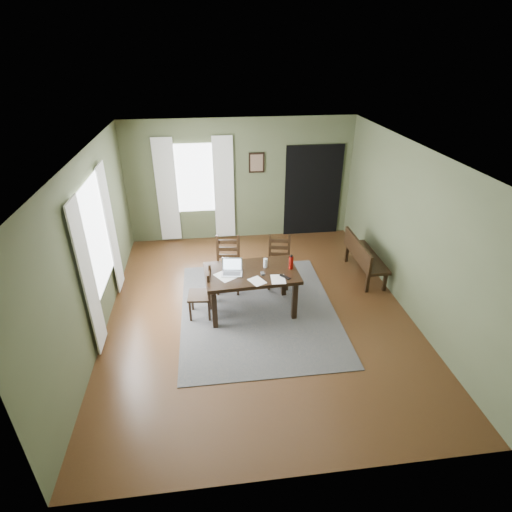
{
  "coord_description": "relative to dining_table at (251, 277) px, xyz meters",
  "views": [
    {
      "loc": [
        -0.74,
        -5.54,
        4.08
      ],
      "look_at": [
        0.0,
        0.3,
        0.9
      ],
      "focal_mm": 28.0,
      "sensor_mm": 36.0,
      "label": 1
    }
  ],
  "objects": [
    {
      "name": "doorway_back",
      "position": [
        1.76,
        2.95,
        0.38
      ],
      "size": [
        1.3,
        0.03,
        2.1
      ],
      "color": "black",
      "rests_on": "ground"
    },
    {
      "name": "computer_mouse",
      "position": [
        0.17,
        -0.11,
        0.11
      ],
      "size": [
        0.06,
        0.09,
        0.03
      ],
      "primitive_type": "cube",
      "rotation": [
        0.0,
        0.0,
        0.07
      ],
      "color": "#3F3F42",
      "rests_on": "dining_table"
    },
    {
      "name": "tv_remote",
      "position": [
        0.51,
        -0.25,
        0.1
      ],
      "size": [
        0.16,
        0.18,
        0.02
      ],
      "primitive_type": "cube",
      "rotation": [
        0.0,
        0.0,
        0.7
      ],
      "color": "black",
      "rests_on": "dining_table"
    },
    {
      "name": "framed_picture",
      "position": [
        0.46,
        2.94,
        1.08
      ],
      "size": [
        0.34,
        0.03,
        0.44
      ],
      "color": "black",
      "rests_on": "ground"
    },
    {
      "name": "water_bottle",
      "position": [
        0.66,
        0.02,
        0.21
      ],
      "size": [
        0.08,
        0.08,
        0.25
      ],
      "rotation": [
        0.0,
        0.0,
        -0.08
      ],
      "color": "#B0150D",
      "rests_on": "dining_table"
    },
    {
      "name": "chair_back_left",
      "position": [
        -0.34,
        0.73,
        -0.17
      ],
      "size": [
        0.49,
        0.5,
        1.01
      ],
      "rotation": [
        0.0,
        0.0,
        -0.12
      ],
      "color": "black",
      "rests_on": "rug"
    },
    {
      "name": "rug",
      "position": [
        0.11,
        -0.02,
        -0.67
      ],
      "size": [
        2.6,
        3.2,
        0.01
      ],
      "color": "#464646",
      "rests_on": "ground"
    },
    {
      "name": "drinking_glass",
      "position": [
        0.25,
        0.12,
        0.17
      ],
      "size": [
        0.07,
        0.07,
        0.15
      ],
      "primitive_type": "cylinder",
      "rotation": [
        0.0,
        0.0,
        0.04
      ],
      "color": "silver",
      "rests_on": "dining_table"
    },
    {
      "name": "window_left",
      "position": [
        -2.36,
        0.18,
        0.78
      ],
      "size": [
        0.01,
        1.3,
        1.7
      ],
      "color": "white",
      "rests_on": "ground"
    },
    {
      "name": "paper_a",
      "position": [
        -0.43,
        -0.09,
        0.1
      ],
      "size": [
        0.39,
        0.41,
        0.0
      ],
      "primitive_type": "cube",
      "rotation": [
        0.0,
        0.0,
        0.57
      ],
      "color": "white",
      "rests_on": "dining_table"
    },
    {
      "name": "chair_end",
      "position": [
        -0.81,
        -0.05,
        -0.24
      ],
      "size": [
        0.42,
        0.41,
        0.87
      ],
      "rotation": [
        0.0,
        0.0,
        -1.66
      ],
      "color": "black",
      "rests_on": "rug"
    },
    {
      "name": "chair_back_right",
      "position": [
        0.6,
        0.77,
        -0.2
      ],
      "size": [
        0.49,
        0.49,
        0.95
      ],
      "rotation": [
        0.0,
        0.0,
        -0.2
      ],
      "color": "black",
      "rests_on": "rug"
    },
    {
      "name": "curtain_left_near",
      "position": [
        -2.33,
        -0.64,
        0.53
      ],
      "size": [
        0.03,
        0.48,
        2.3
      ],
      "color": "silver",
      "rests_on": "ground"
    },
    {
      "name": "ground",
      "position": [
        0.11,
        -0.02,
        -0.68
      ],
      "size": [
        5.0,
        6.0,
        0.01
      ],
      "color": "#492C16"
    },
    {
      "name": "window_back",
      "position": [
        -0.89,
        2.95,
        0.78
      ],
      "size": [
        1.0,
        0.01,
        1.5
      ],
      "color": "white",
      "rests_on": "ground"
    },
    {
      "name": "curtain_back_right",
      "position": [
        -0.27,
        2.92,
        0.53
      ],
      "size": [
        0.44,
        0.03,
        2.3
      ],
      "color": "silver",
      "rests_on": "ground"
    },
    {
      "name": "paper_b",
      "position": [
        0.39,
        -0.29,
        0.1
      ],
      "size": [
        0.24,
        0.3,
        0.0
      ],
      "primitive_type": "cube",
      "rotation": [
        0.0,
        0.0,
        -0.06
      ],
      "color": "white",
      "rests_on": "dining_table"
    },
    {
      "name": "curtain_left_far",
      "position": [
        -2.33,
        1.0,
        0.53
      ],
      "size": [
        0.03,
        0.48,
        2.3
      ],
      "color": "silver",
      "rests_on": "ground"
    },
    {
      "name": "curtain_back_left",
      "position": [
        -1.51,
        2.92,
        0.53
      ],
      "size": [
        0.44,
        0.03,
        2.3
      ],
      "color": "silver",
      "rests_on": "ground"
    },
    {
      "name": "room_shell",
      "position": [
        0.11,
        -0.02,
        1.13
      ],
      "size": [
        5.02,
        6.02,
        2.71
      ],
      "color": "#4F5839",
      "rests_on": "ground"
    },
    {
      "name": "dining_table",
      "position": [
        0.0,
        0.0,
        0.0
      ],
      "size": [
        1.56,
        0.99,
        0.75
      ],
      "rotation": [
        0.0,
        0.0,
        0.06
      ],
      "color": "black",
      "rests_on": "rug"
    },
    {
      "name": "paper_e",
      "position": [
        0.06,
        -0.3,
        0.09
      ],
      "size": [
        0.3,
        0.33,
        0.0
      ],
      "primitive_type": "cube",
      "rotation": [
        0.0,
        0.0,
        0.48
      ],
      "color": "white",
      "rests_on": "dining_table"
    },
    {
      "name": "laptop",
      "position": [
        -0.31,
        0.02,
        0.15
      ],
      "size": [
        0.37,
        0.31,
        0.23
      ],
      "rotation": [
        0.0,
        0.0,
        -0.14
      ],
      "color": "#B7B7BC",
      "rests_on": "dining_table"
    },
    {
      "name": "bench",
      "position": [
        2.26,
        0.88,
        -0.22
      ],
      "size": [
        0.44,
        1.35,
        0.76
      ],
      "rotation": [
        0.0,
        0.0,
        1.57
      ],
      "color": "black",
      "rests_on": "ground"
    }
  ]
}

